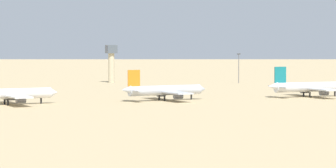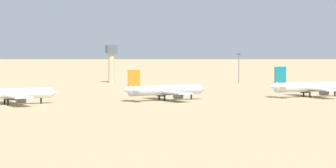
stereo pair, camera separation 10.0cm
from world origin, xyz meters
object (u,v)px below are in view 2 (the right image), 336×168
at_px(parked_jet_yellow_1, 9,94).
at_px(light_pole_west, 239,66).
at_px(parked_jet_orange_2, 164,90).
at_px(parked_jet_teal_3, 309,87).
at_px(control_tower, 111,60).

distance_m(parked_jet_yellow_1, light_pole_west, 166.68).
bearing_deg(parked_jet_orange_2, parked_jet_yellow_1, 173.19).
bearing_deg(light_pole_west, parked_jet_orange_2, -127.53).
bearing_deg(parked_jet_teal_3, parked_jet_orange_2, 176.96).
xyz_separation_m(control_tower, light_pole_west, (59.00, -28.53, -2.96)).
bearing_deg(parked_jet_yellow_1, parked_jet_orange_2, -5.91).
bearing_deg(control_tower, light_pole_west, -25.81).
xyz_separation_m(parked_jet_teal_3, control_tower, (-38.80, 131.69, 7.90)).
height_order(parked_jet_yellow_1, parked_jet_orange_2, parked_jet_orange_2).
bearing_deg(light_pole_west, parked_jet_yellow_1, -142.60).
xyz_separation_m(parked_jet_yellow_1, parked_jet_teal_3, (112.15, -1.98, 0.18)).
xyz_separation_m(parked_jet_yellow_1, light_pole_west, (132.35, 101.19, 5.13)).
relative_size(parked_jet_orange_2, control_tower, 1.73).
bearing_deg(parked_jet_orange_2, light_pole_west, 45.64).
xyz_separation_m(parked_jet_teal_3, light_pole_west, (20.20, 103.16, 4.95)).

